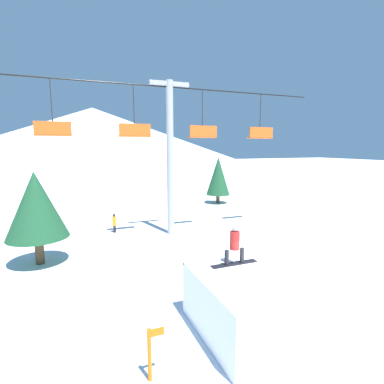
{
  "coord_description": "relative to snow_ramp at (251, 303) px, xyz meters",
  "views": [
    {
      "loc": [
        -5.82,
        -6.63,
        5.44
      ],
      "look_at": [
        -1.14,
        5.07,
        3.52
      ],
      "focal_mm": 28.0,
      "sensor_mm": 36.0,
      "label": 1
    }
  ],
  "objects": [
    {
      "name": "snow_ramp",
      "position": [
        0.0,
        0.0,
        0.0
      ],
      "size": [
        3.04,
        3.43,
        1.72
      ],
      "color": "white",
      "rests_on": "ground_plane"
    },
    {
      "name": "trail_marker",
      "position": [
        -3.24,
        -0.78,
        -0.15
      ],
      "size": [
        0.41,
        0.1,
        1.31
      ],
      "color": "orange",
      "rests_on": "ground_plane"
    },
    {
      "name": "mountain_ridge",
      "position": [
        1.14,
        80.45,
        7.06
      ],
      "size": [
        89.49,
        89.49,
        15.84
      ],
      "color": "silver",
      "rests_on": "ground_plane"
    },
    {
      "name": "distant_skier",
      "position": [
        -2.39,
        12.06,
        -0.2
      ],
      "size": [
        0.24,
        0.24,
        1.23
      ],
      "color": "black",
      "rests_on": "ground_plane"
    },
    {
      "name": "pine_tree_near",
      "position": [
        -6.32,
        8.11,
        1.93
      ],
      "size": [
        2.74,
        2.74,
        4.35
      ],
      "color": "#4C3823",
      "rests_on": "ground_plane"
    },
    {
      "name": "snowboarder",
      "position": [
        -0.05,
        0.95,
        1.5
      ],
      "size": [
        1.59,
        0.31,
        1.3
      ],
      "color": "black",
      "rests_on": "snow_ramp"
    },
    {
      "name": "pine_tree_far",
      "position": [
        8.28,
        18.65,
        1.79
      ],
      "size": [
        2.26,
        2.26,
        4.49
      ],
      "color": "#4C3823",
      "rests_on": "ground_plane"
    },
    {
      "name": "chairlift",
      "position": [
        0.88,
        10.48,
        4.65
      ],
      "size": [
        20.05,
        0.44,
        9.3
      ],
      "color": "#9E9EA3",
      "rests_on": "ground_plane"
    },
    {
      "name": "ground_plane",
      "position": [
        1.14,
        -0.35,
        -0.86
      ],
      "size": [
        220.0,
        220.0,
        0.0
      ],
      "primitive_type": "plane",
      "color": "white"
    }
  ]
}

